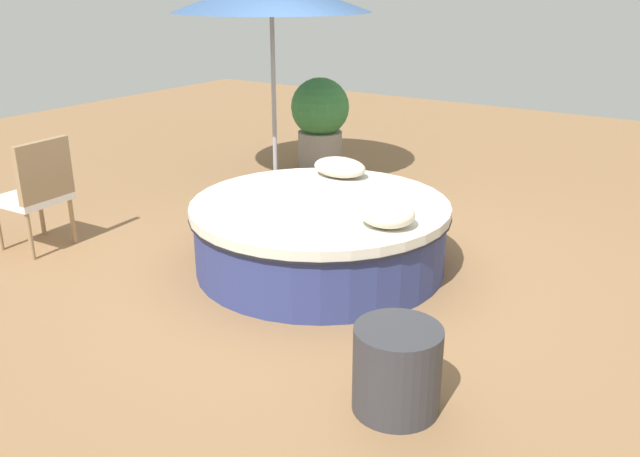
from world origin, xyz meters
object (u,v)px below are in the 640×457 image
patio_chair (38,188)px  side_table (397,369)px  planter (320,118)px  round_bed (320,234)px  throw_pillow_1 (340,167)px  throw_pillow_0 (387,214)px

patio_chair → side_table: (3.65, -0.38, -0.31)m
planter → side_table: (3.17, -4.02, -0.36)m
round_bed → throw_pillow_1: (-0.26, 0.71, 0.36)m
throw_pillow_1 → planter: 2.44m
round_bed → throw_pillow_1: bearing=110.0°
side_table → throw_pillow_1: bearing=128.8°
throw_pillow_0 → throw_pillow_1: 1.32m
throw_pillow_0 → planter: 3.74m
throw_pillow_1 → side_table: throw_pillow_1 is taller
patio_chair → side_table: 3.68m
throw_pillow_0 → patio_chair: bearing=-164.6°
throw_pillow_0 → side_table: 1.45m
throw_pillow_1 → patio_chair: (-1.97, -1.71, -0.09)m
round_bed → planter: (-1.75, 2.63, 0.32)m
throw_pillow_1 → side_table: (1.68, -2.09, -0.40)m
planter → round_bed: bearing=-56.4°
throw_pillow_1 → patio_chair: bearing=-139.1°
throw_pillow_0 → throw_pillow_1: size_ratio=0.82×
patio_chair → planter: (0.48, 3.63, 0.05)m
round_bed → throw_pillow_0: size_ratio=5.10×
round_bed → patio_chair: patio_chair is taller
round_bed → side_table: round_bed is taller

